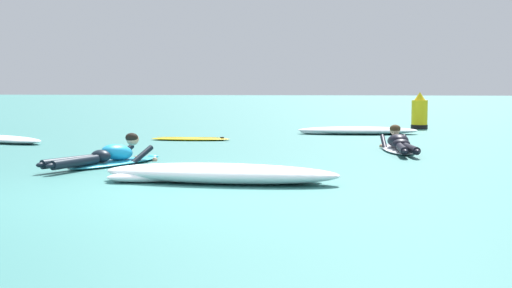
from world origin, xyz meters
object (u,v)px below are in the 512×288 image
(drifting_surfboard, at_px, (191,139))
(channel_marker_buoy, at_px, (419,114))
(surfer_far, at_px, (399,144))
(surfer_near, at_px, (110,157))

(drifting_surfboard, xyz_separation_m, channel_marker_buoy, (5.73, 4.78, 0.40))
(surfer_far, relative_size, drifting_surfboard, 1.35)
(surfer_near, xyz_separation_m, surfer_far, (4.81, 2.80, 0.00))
(surfer_far, height_order, channel_marker_buoy, channel_marker_buoy)
(channel_marker_buoy, bearing_deg, drifting_surfboard, -140.17)
(drifting_surfboard, height_order, channel_marker_buoy, channel_marker_buoy)
(surfer_near, bearing_deg, drifting_surfboard, 87.14)
(surfer_far, bearing_deg, drifting_surfboard, 155.90)
(surfer_far, bearing_deg, channel_marker_buoy, 80.32)
(drifting_surfboard, relative_size, channel_marker_buoy, 1.73)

